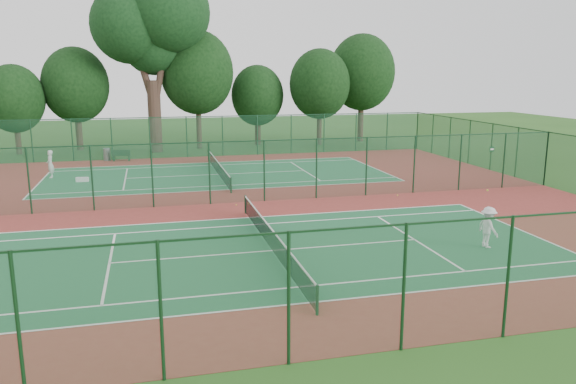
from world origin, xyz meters
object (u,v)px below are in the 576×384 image
(trash_bin, at_px, (107,155))
(kit_bag, at_px, (82,180))
(bench, at_px, (121,155))
(big_tree, at_px, (151,24))
(player_far, at_px, (50,164))
(player_near, at_px, (488,227))

(trash_bin, xyz_separation_m, kit_bag, (-1.02, -9.11, -0.36))
(bench, relative_size, big_tree, 0.10)
(trash_bin, bearing_deg, player_far, -114.49)
(player_near, distance_m, kit_bag, 26.34)
(player_far, bearing_deg, big_tree, 143.03)
(player_far, height_order, trash_bin, player_far)
(trash_bin, relative_size, kit_bag, 1.27)
(trash_bin, height_order, big_tree, big_tree)
(trash_bin, bearing_deg, big_tree, 48.15)
(player_near, xyz_separation_m, trash_bin, (-16.99, 28.32, -0.37))
(kit_bag, height_order, big_tree, big_tree)
(player_near, bearing_deg, player_far, 38.01)
(kit_bag, bearing_deg, big_tree, 74.39)
(bench, height_order, big_tree, big_tree)
(player_far, bearing_deg, player_near, 38.91)
(player_far, relative_size, trash_bin, 1.88)
(player_far, xyz_separation_m, big_tree, (7.43, 11.80, 10.36))
(player_far, relative_size, big_tree, 0.12)
(player_near, relative_size, bench, 1.10)
(player_far, distance_m, bench, 7.94)
(bench, bearing_deg, trash_bin, 162.10)
(player_near, xyz_separation_m, kit_bag, (-18.00, 19.21, -0.73))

